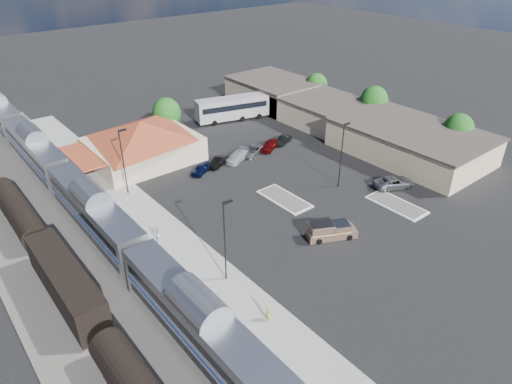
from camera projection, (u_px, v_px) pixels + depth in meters
ground at (271, 217)px, 55.20m from camera, size 280.00×280.00×0.00m
railbed at (75, 251)px, 49.07m from camera, size 16.00×100.00×0.12m
platform at (158, 230)px, 52.63m from camera, size 5.50×92.00×0.18m
passenger_train at (95, 218)px, 49.73m from camera, size 3.00×104.00×5.55m
freight_cars at (66, 284)px, 41.75m from camera, size 2.80×46.00×4.00m
station_depot at (142, 141)px, 67.33m from camera, size 18.35×12.24×6.20m
buildings_east at (340, 116)px, 79.03m from camera, size 14.40×51.40×4.80m
traffic_island_south at (284, 199)px, 58.69m from camera, size 3.30×7.50×0.21m
traffic_island_north at (397, 205)px, 57.42m from camera, size 3.30×7.50×0.21m
lamp_plat_s at (225, 235)px, 42.54m from camera, size 1.08×0.25×9.00m
lamp_plat_n at (123, 157)px, 57.37m from camera, size 1.08×0.25×9.00m
lamp_lot at (342, 150)px, 59.17m from camera, size 1.08×0.25×9.00m
tree_east_a at (458, 130)px, 69.18m from camera, size 4.56×4.56×6.42m
tree_east_b at (374, 101)px, 79.81m from camera, size 4.94×4.94×6.96m
tree_east_c at (316, 86)px, 89.47m from camera, size 4.41×4.41×6.21m
tree_depot at (167, 113)px, 75.07m from camera, size 4.71×4.71×6.63m
pickup_truck at (332, 231)px, 51.02m from camera, size 5.87×4.32×1.92m
suv at (394, 182)px, 61.13m from camera, size 6.07×4.49×1.53m
coach_bus at (232, 107)px, 82.36m from camera, size 13.59×6.31×4.27m
person_a at (268, 312)px, 39.87m from camera, size 0.47×0.66×1.70m
person_b at (157, 235)px, 50.01m from camera, size 0.98×1.08×1.81m
parked_car_a at (201, 169)px, 64.91m from camera, size 4.17×3.10×1.32m
parked_car_b at (218, 162)px, 66.86m from camera, size 4.30×2.86×1.34m
parked_car_c at (237, 156)px, 68.40m from camera, size 5.13×3.65×1.38m
parked_car_d at (252, 150)px, 70.37m from camera, size 5.11×3.86×1.29m
parked_car_e at (269, 145)px, 71.87m from camera, size 4.77×3.55×1.51m
parked_car_f at (283, 140)px, 73.88m from camera, size 4.13×2.71×1.29m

